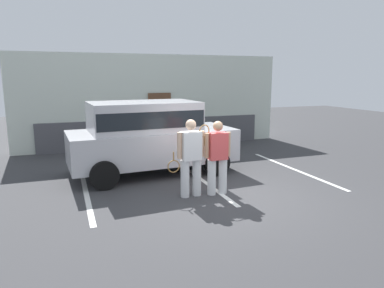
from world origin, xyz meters
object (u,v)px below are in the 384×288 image
Objects in this scene: tennis_player_man at (191,157)px; potted_plant_secondary at (228,137)px; potted_plant_by_porch at (206,137)px; parked_suv at (149,134)px; tennis_player_woman at (217,156)px.

tennis_player_man is 2.53× the size of potted_plant_secondary.
potted_plant_by_porch is 0.87m from potted_plant_secondary.
parked_suv reaches higher than potted_plant_secondary.
tennis_player_woman is (1.07, -2.29, -0.24)m from parked_suv.
potted_plant_by_porch is (2.58, 5.36, -0.54)m from tennis_player_man.
tennis_player_man is 6.00m from potted_plant_secondary.
tennis_player_woman is 2.45× the size of potted_plant_secondary.
parked_suv reaches higher than tennis_player_woman.
parked_suv is at bearing -82.04° from tennis_player_man.
tennis_player_woman is 5.72m from potted_plant_secondary.
tennis_player_woman is at bearing -109.74° from potted_plant_by_porch.
tennis_player_man is 5.97m from potted_plant_by_porch.
tennis_player_man is (0.44, -2.23, -0.22)m from parked_suv.
tennis_player_woman is at bearing 170.89° from tennis_player_man.
potted_plant_by_porch is at bearing 42.57° from parked_suv.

